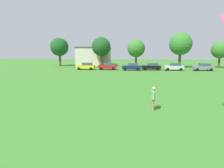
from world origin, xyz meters
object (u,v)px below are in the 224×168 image
object	(u,v)px
adult_bystander	(153,96)
parked_car_navy_2	(132,67)
tree_right	(181,44)
parked_car_yellow_0	(86,66)
parked_car_gray_5	(203,67)
tree_center	(136,49)
parked_car_black_3	(151,66)
parked_car_red_1	(108,66)
tree_left	(101,47)
tree_far_left	(59,47)
parked_car_silver_4	(174,67)
tree_far_right	(220,50)

from	to	relation	value
adult_bystander	parked_car_navy_2	size ratio (longest dim) A/B	0.41
tree_right	adult_bystander	bearing A→B (deg)	-106.94
parked_car_yellow_0	parked_car_gray_5	distance (m)	27.18
tree_center	parked_car_black_3	bearing A→B (deg)	-69.14
parked_car_red_1	tree_left	distance (m)	11.13
parked_car_navy_2	tree_far_left	size ratio (longest dim) A/B	0.52
tree_right	parked_car_yellow_0	bearing A→B (deg)	-161.02
tree_left	tree_right	bearing A→B (deg)	-4.28
parked_car_gray_5	tree_left	bearing A→B (deg)	-21.57
parked_car_yellow_0	parked_car_navy_2	size ratio (longest dim) A/B	1.00
tree_left	parked_car_yellow_0	bearing A→B (deg)	-102.96
tree_far_left	tree_right	distance (m)	34.48
adult_bystander	parked_car_yellow_0	xyz separation A→B (m)	(-12.18, 30.53, -0.19)
parked_car_silver_4	parked_car_yellow_0	bearing A→B (deg)	0.03
parked_car_red_1	tree_center	xyz separation A→B (m)	(6.98, 8.73, 4.28)
parked_car_yellow_0	tree_far_right	world-z (taller)	tree_far_right
adult_bystander	tree_left	distance (m)	41.85
parked_car_gray_5	parked_car_navy_2	bearing A→B (deg)	1.95
parked_car_yellow_0	parked_car_silver_4	distance (m)	20.67
adult_bystander	tree_far_right	xyz separation A→B (m)	(22.03, 38.69, 3.67)
adult_bystander	tree_center	distance (m)	39.76
parked_car_silver_4	tree_far_right	xyz separation A→B (m)	(13.53, 8.15, 3.86)
parked_car_red_1	adult_bystander	bearing A→B (deg)	102.65
parked_car_silver_4	tree_left	world-z (taller)	tree_left
parked_car_red_1	parked_car_yellow_0	bearing A→B (deg)	3.16
tree_center	tree_far_left	bearing A→B (deg)	176.08
parked_car_red_1	parked_car_silver_4	xyz separation A→B (m)	(15.42, -0.28, 0.00)
tree_far_left	tree_right	world-z (taller)	tree_right
parked_car_yellow_0	tree_right	bearing A→B (deg)	-161.02
adult_bystander	parked_car_navy_2	bearing A→B (deg)	-172.73
parked_car_silver_4	parked_car_gray_5	world-z (taller)	same
parked_car_gray_5	tree_right	world-z (taller)	tree_right
tree_far_right	parked_car_silver_4	bearing A→B (deg)	-148.94
parked_car_black_3	tree_center	world-z (taller)	tree_center
parked_car_yellow_0	parked_car_navy_2	world-z (taller)	same
adult_bystander	parked_car_navy_2	world-z (taller)	adult_bystander
parked_car_navy_2	tree_center	bearing A→B (deg)	-97.52
tree_right	tree_center	bearing A→B (deg)	176.23
parked_car_yellow_0	tree_left	distance (m)	11.22
tree_far_right	tree_center	bearing A→B (deg)	177.75
parked_car_yellow_0	parked_car_red_1	distance (m)	5.26
parked_car_black_3	tree_far_right	xyz separation A→B (m)	(18.64, 7.86, 3.86)
parked_car_yellow_0	tree_center	size ratio (longest dim) A/B	0.57
parked_car_red_1	tree_left	xyz separation A→B (m)	(-2.98, 9.58, 4.82)
parked_car_silver_4	parked_car_red_1	bearing A→B (deg)	-1.04
parked_car_black_3	parked_car_yellow_0	bearing A→B (deg)	1.10
parked_car_black_3	parked_car_gray_5	distance (m)	11.62
parked_car_red_1	parked_car_navy_2	xyz separation A→B (m)	(5.72, -0.81, 0.00)
adult_bystander	tree_far_right	size ratio (longest dim) A/B	0.25
tree_left	tree_far_right	xyz separation A→B (m)	(31.93, -1.71, -0.96)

